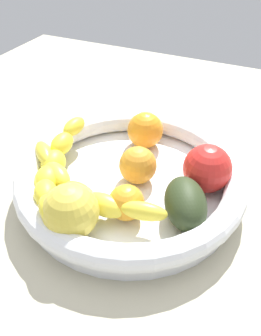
# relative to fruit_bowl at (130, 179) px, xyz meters

# --- Properties ---
(kitchen_counter) EXTENTS (1.20, 1.20, 0.03)m
(kitchen_counter) POSITION_rel_fruit_bowl_xyz_m (0.00, 0.00, -0.04)
(kitchen_counter) COLOR #B2AB91
(kitchen_counter) RESTS_ON ground
(fruit_bowl) EXTENTS (0.35, 0.35, 0.06)m
(fruit_bowl) POSITION_rel_fruit_bowl_xyz_m (0.00, 0.00, 0.00)
(fruit_bowl) COLOR white
(fruit_bowl) RESTS_ON kitchen_counter
(banana_draped_left) EXTENTS (0.26, 0.11, 0.05)m
(banana_draped_left) POSITION_rel_fruit_bowl_xyz_m (0.04, 0.07, 0.02)
(banana_draped_left) COLOR yellow
(banana_draped_left) RESTS_ON fruit_bowl
(banana_draped_right) EXTENTS (0.12, 0.24, 0.05)m
(banana_draped_right) POSITION_rel_fruit_bowl_xyz_m (0.10, 0.05, 0.02)
(banana_draped_right) COLOR yellow
(banana_draped_right) RESTS_ON fruit_bowl
(orange_front) EXTENTS (0.06, 0.06, 0.06)m
(orange_front) POSITION_rel_fruit_bowl_xyz_m (-0.01, -0.01, 0.02)
(orange_front) COLOR orange
(orange_front) RESTS_ON fruit_bowl
(orange_mid_left) EXTENTS (0.06, 0.06, 0.06)m
(orange_mid_left) POSITION_rel_fruit_bowl_xyz_m (0.02, -0.11, 0.02)
(orange_mid_left) COLOR orange
(orange_mid_left) RESTS_ON fruit_bowl
(orange_mid_right) EXTENTS (0.05, 0.05, 0.05)m
(orange_mid_right) POSITION_rel_fruit_bowl_xyz_m (-0.02, 0.07, 0.02)
(orange_mid_right) COLOR orange
(orange_mid_right) RESTS_ON fruit_bowl
(tomato_red) EXTENTS (0.07, 0.07, 0.07)m
(tomato_red) POSITION_rel_fruit_bowl_xyz_m (-0.11, -0.04, 0.03)
(tomato_red) COLOR red
(tomato_red) RESTS_ON fruit_bowl
(avocado_dark) EXTENTS (0.09, 0.11, 0.06)m
(avocado_dark) POSITION_rel_fruit_bowl_xyz_m (-0.10, 0.04, 0.02)
(avocado_dark) COLOR #29361C
(avocado_dark) RESTS_ON fruit_bowl
(apple_yellow) EXTENTS (0.07, 0.07, 0.07)m
(apple_yellow) POSITION_rel_fruit_bowl_xyz_m (0.03, 0.12, 0.03)
(apple_yellow) COLOR gold
(apple_yellow) RESTS_ON fruit_bowl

